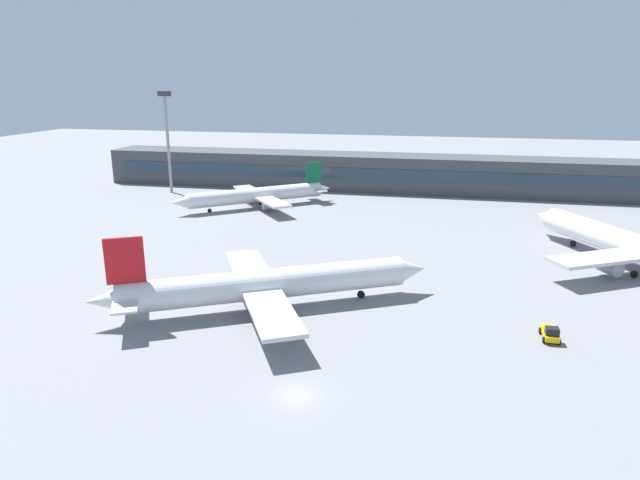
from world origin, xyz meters
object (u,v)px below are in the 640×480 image
(airplane_far, at_px, (256,195))
(floodlight_tower_west, at_px, (167,135))
(baggage_tug_yellow, at_px, (550,333))
(airplane_near, at_px, (269,284))
(airplane_mid, at_px, (639,249))

(airplane_far, xyz_separation_m, floodlight_tower_west, (-26.29, 11.84, 11.59))
(baggage_tug_yellow, bearing_deg, airplane_near, 176.71)
(baggage_tug_yellow, xyz_separation_m, floodlight_tower_west, (-78.85, 67.38, 13.60))
(airplane_far, distance_m, baggage_tug_yellow, 76.49)
(airplane_mid, distance_m, floodlight_tower_west, 104.21)
(airplane_far, distance_m, floodlight_tower_west, 31.08)
(baggage_tug_yellow, height_order, floodlight_tower_west, floodlight_tower_west)
(airplane_near, distance_m, airplane_mid, 55.55)
(baggage_tug_yellow, bearing_deg, floodlight_tower_west, 139.48)
(baggage_tug_yellow, bearing_deg, airplane_far, 133.42)
(airplane_near, distance_m, airplane_far, 57.14)
(airplane_mid, bearing_deg, floodlight_tower_west, 157.12)
(airplane_far, bearing_deg, airplane_mid, -22.35)
(airplane_mid, relative_size, baggage_tug_yellow, 11.47)
(airplane_mid, height_order, baggage_tug_yellow, airplane_mid)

